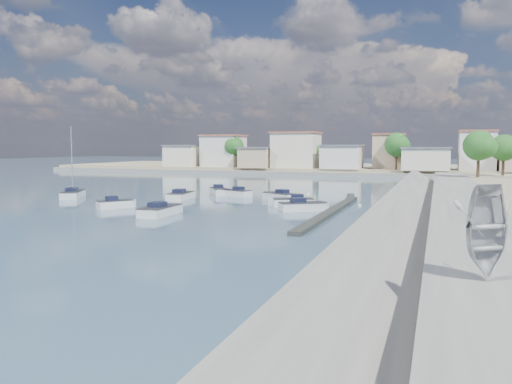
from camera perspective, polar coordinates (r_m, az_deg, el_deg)
ground at (r=78.52m, az=7.94°, el=0.53°), size 400.00×400.00×0.00m
seawall_walkway at (r=49.87m, az=22.36°, el=-1.43°), size 5.00×90.00×1.80m
breakwater at (r=50.50m, az=9.08°, el=-1.86°), size 2.00×31.02×0.35m
far_shore_land at (r=129.69m, az=12.78°, el=2.59°), size 160.00×40.00×1.40m
far_shore_quay at (r=108.93m, az=11.37°, el=1.99°), size 160.00×2.50×0.80m
far_town at (r=113.60m, az=17.23°, el=4.27°), size 113.01×12.80×8.35m
shore_trees at (r=104.95m, az=15.71°, el=4.96°), size 74.56×38.32×7.92m
motorboat_a at (r=47.29m, az=-10.73°, el=-2.11°), size 2.30×5.89×1.48m
motorboat_b at (r=53.43m, az=-15.58°, el=-1.38°), size 3.24×3.79×1.48m
motorboat_c at (r=59.77m, az=2.59°, el=-0.51°), size 4.79×3.87×1.48m
motorboat_d at (r=53.37m, az=4.02°, el=-1.21°), size 4.80×3.26×1.48m
motorboat_e at (r=61.06m, az=-8.53°, el=-0.44°), size 2.70×5.70×1.48m
motorboat_f at (r=63.76m, az=-2.43°, el=-0.15°), size 4.66×3.15×1.48m
motorboat_g at (r=66.36m, az=-4.20°, el=0.05°), size 4.19×4.81×1.48m
motorboat_h at (r=49.76m, az=5.60°, el=-1.68°), size 4.78×4.07×1.48m
sailboat at (r=66.58m, az=-20.14°, el=-0.21°), size 4.61×6.25×9.00m
mooring_buoys at (r=55.01m, az=11.53°, el=-1.45°), size 12.97×35.74×0.36m
overturned_dinghy at (r=18.74m, az=24.71°, el=-8.27°), size 3.65×3.20×0.63m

